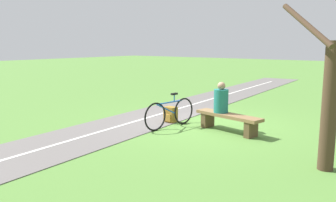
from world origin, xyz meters
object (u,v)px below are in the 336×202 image
Objects in this scene: backpack at (170,115)px; tree_far_right at (333,92)px; bicycle at (170,113)px; bench at (228,119)px; person_seated at (221,100)px.

backpack is 4.89m from tree_far_right.
bench is at bearing 116.83° from bicycle.
person_seated is at bearing 0.00° from bench.
tree_far_right is at bearing 164.31° from bench.
bench is 4.25× the size of backpack.
tree_far_right is (-4.20, 0.86, 1.03)m from bicycle.
bicycle reaches higher than backpack.
bench is 1.83m from backpack.
tree_far_right reaches higher than bicycle.
bench is at bearing -27.01° from tree_far_right.
bicycle is at bearing -11.63° from tree_far_right.
backpack is (0.35, -0.48, -0.17)m from bicycle.
backpack is at bearing -16.46° from tree_far_right.
bench is 0.54m from person_seated.
bicycle is 0.62m from backpack.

